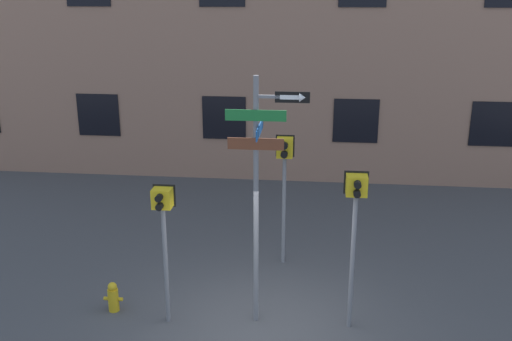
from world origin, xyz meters
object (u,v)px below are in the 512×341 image
(pedestrian_signal_left, at_px, (163,218))
(fire_hydrant, at_px, (113,297))
(pedestrian_signal_across, at_px, (284,164))
(street_sign_pole, at_px, (260,180))
(pedestrian_signal_right, at_px, (355,209))

(pedestrian_signal_left, xyz_separation_m, fire_hydrant, (-1.11, 0.24, -1.74))
(pedestrian_signal_left, height_order, pedestrian_signal_across, pedestrian_signal_across)
(pedestrian_signal_left, distance_m, pedestrian_signal_across, 3.22)
(street_sign_pole, xyz_separation_m, pedestrian_signal_left, (-1.64, -0.21, -0.69))
(pedestrian_signal_right, height_order, pedestrian_signal_across, pedestrian_signal_right)
(pedestrian_signal_left, distance_m, pedestrian_signal_right, 3.26)
(pedestrian_signal_right, bearing_deg, street_sign_pole, 179.14)
(pedestrian_signal_across, relative_size, fire_hydrant, 4.91)
(pedestrian_signal_across, bearing_deg, pedestrian_signal_right, -60.90)
(street_sign_pole, bearing_deg, fire_hydrant, 179.30)
(pedestrian_signal_across, bearing_deg, fire_hydrant, -142.48)
(pedestrian_signal_across, distance_m, fire_hydrant, 4.30)
(pedestrian_signal_left, xyz_separation_m, pedestrian_signal_across, (1.92, 2.57, 0.24))
(street_sign_pole, height_order, pedestrian_signal_left, street_sign_pole)
(street_sign_pole, height_order, fire_hydrant, street_sign_pole)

